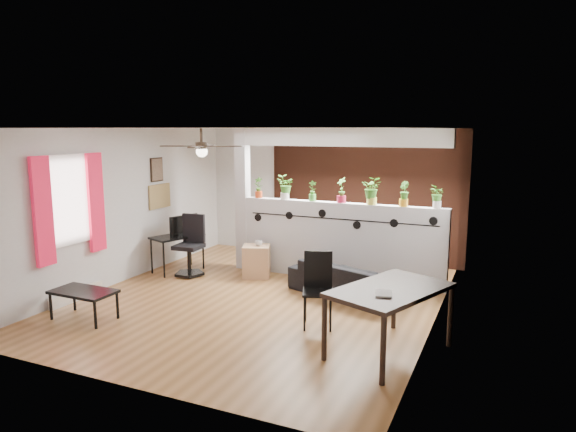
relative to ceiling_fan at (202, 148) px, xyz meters
The scene contains 28 objects.
room_shell 1.33m from the ceiling_fan, 20.56° to the left, with size 6.30×7.10×2.90m.
partition_wall 2.91m from the ceiling_fan, 48.37° to the left, with size 3.60×0.18×1.35m, color #BCBCC1.
ceiling_header 2.41m from the ceiling_fan, 48.37° to the left, with size 3.60×0.18×0.30m, color silver.
pier_column 2.09m from the ceiling_fan, 99.77° to the left, with size 0.22×0.20×2.60m, color #BCBCC1.
brick_panel 3.78m from the ceiling_fan, 63.93° to the left, with size 3.90×0.05×2.60m, color #97452C.
vine_decal 2.64m from the ceiling_fan, 46.80° to the left, with size 3.31×0.01×0.30m.
window_assembly 2.13m from the ceiling_fan, 152.87° to the right, with size 0.09×1.30×1.55m.
baseboard_heater 2.96m from the ceiling_fan, 152.65° to the right, with size 0.08×1.00×0.18m, color silver.
corkboard 2.38m from the ceiling_fan, 144.85° to the left, with size 0.03×0.60×0.45m, color olive.
framed_art 2.19m from the ceiling_fan, 145.97° to the left, with size 0.03×0.34×0.44m.
ceiling_fan is the anchor object (origin of this frame).
potted_plant_0 1.95m from the ceiling_fan, 89.36° to the left, with size 0.24×0.24×0.38m.
potted_plant_1 2.02m from the ceiling_fan, 73.11° to the left, with size 0.27×0.25×0.43m.
potted_plant_2 2.23m from the ceiling_fan, 59.19° to the left, with size 0.21×0.18×0.36m.
potted_plant_3 2.52m from the ceiling_fan, 48.37° to the left, with size 0.28×0.27×0.43m.
potted_plant_4 2.88m from the ceiling_fan, 40.24° to the left, with size 0.26×0.22×0.46m.
potted_plant_5 3.29m from the ceiling_fan, 34.15° to the left, with size 0.25×0.26×0.41m.
potted_plant_6 3.73m from the ceiling_fan, 29.51° to the left, with size 0.22×0.23×0.37m.
sofa 3.01m from the ceiling_fan, 27.06° to the left, with size 1.73×0.68×0.51m, color black.
cube_shelf 2.44m from the ceiling_fan, 81.51° to the left, with size 0.46×0.41×0.57m, color tan.
cup 2.18m from the ceiling_fan, 79.44° to the left, with size 0.12×0.12×0.10m, color gray.
computer_desk 2.41m from the ceiling_fan, 139.88° to the left, with size 0.78×1.04×0.67m.
monitor 2.37m from the ceiling_fan, 136.23° to the left, with size 0.06×0.35×0.20m, color black.
office_chair 2.29m from the ceiling_fan, 133.66° to the left, with size 0.55×0.55×1.07m.
dining_table 3.55m from the ceiling_fan, 15.21° to the right, with size 1.36×1.67×0.79m.
book 3.50m from the ceiling_fan, 20.94° to the right, with size 0.18×0.24×0.02m, color gray.
folding_chair 2.64m from the ceiling_fan, ahead, with size 0.51×0.51×0.99m.
coffee_table 2.63m from the ceiling_fan, 125.50° to the right, with size 0.88×0.50×0.41m.
Camera 1 is at (3.45, -6.78, 2.59)m, focal length 32.00 mm.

